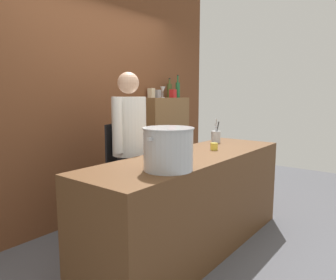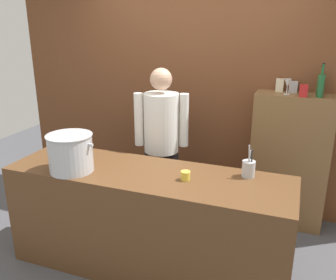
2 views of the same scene
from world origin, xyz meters
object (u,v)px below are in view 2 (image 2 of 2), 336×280
object	(u,v)px
spice_tin_red	(303,91)
chef	(161,139)
stockpot_large	(71,153)
wine_bottle_olive	(321,84)
wine_bottle_green	(321,85)
wine_glass_short	(288,84)
spice_tin_cream	(280,85)
utensil_crock	(249,168)
butter_jar	(185,176)
spice_tin_silver	(293,87)

from	to	relation	value
spice_tin_red	chef	bearing A→B (deg)	-162.15
stockpot_large	wine_bottle_olive	xyz separation A→B (m)	(1.87, 1.44, 0.45)
wine_bottle_green	spice_tin_red	xyz separation A→B (m)	(-0.14, -0.02, -0.06)
wine_glass_short	spice_tin_cream	xyz separation A→B (m)	(-0.08, 0.14, -0.04)
stockpot_large	utensil_crock	xyz separation A→B (m)	(1.38, 0.39, -0.09)
stockpot_large	utensil_crock	bearing A→B (deg)	15.76
butter_jar	spice_tin_red	xyz separation A→B (m)	(0.79, 1.11, 0.52)
wine_bottle_olive	spice_tin_red	distance (m)	0.23
chef	butter_jar	distance (m)	0.85
stockpot_large	spice_tin_red	size ratio (longest dim) A/B	3.83
wine_glass_short	spice_tin_cream	distance (m)	0.16
spice_tin_red	butter_jar	bearing A→B (deg)	-125.37
wine_bottle_green	wine_glass_short	size ratio (longest dim) A/B	2.10
wine_bottle_green	wine_glass_short	world-z (taller)	wine_bottle_green
wine_bottle_green	utensil_crock	bearing A→B (deg)	-118.35
chef	wine_bottle_olive	distance (m)	1.62
wine_bottle_green	spice_tin_cream	size ratio (longest dim) A/B	2.47
utensil_crock	wine_glass_short	bearing A→B (deg)	78.34
utensil_crock	butter_jar	distance (m)	0.50
stockpot_large	wine_bottle_green	world-z (taller)	wine_bottle_green
stockpot_large	wine_bottle_green	xyz separation A→B (m)	(1.86, 1.29, 0.46)
butter_jar	spice_tin_silver	distance (m)	1.57
butter_jar	wine_bottle_green	distance (m)	1.58
chef	spice_tin_cream	distance (m)	1.30
chef	wine_bottle_green	xyz separation A→B (m)	(1.41, 0.43, 0.55)
stockpot_large	spice_tin_silver	world-z (taller)	spice_tin_silver
chef	wine_bottle_green	bearing A→B (deg)	-179.56
wine_glass_short	spice_tin_silver	bearing A→B (deg)	69.47
wine_bottle_olive	spice_tin_cream	xyz separation A→B (m)	(-0.37, 0.02, -0.04)
butter_jar	wine_bottle_olive	distance (m)	1.69
spice_tin_silver	spice_tin_red	bearing A→B (deg)	-63.63
spice_tin_silver	utensil_crock	bearing A→B (deg)	-102.86
spice_tin_cream	spice_tin_silver	size ratio (longest dim) A/B	1.18
butter_jar	spice_tin_cream	world-z (taller)	spice_tin_cream
wine_glass_short	wine_bottle_green	bearing A→B (deg)	-6.34
stockpot_large	chef	bearing A→B (deg)	62.04
chef	butter_jar	xyz separation A→B (m)	(0.48, -0.70, -0.03)
wine_bottle_green	spice_tin_red	world-z (taller)	wine_bottle_green
spice_tin_cream	spice_tin_silver	xyz separation A→B (m)	(0.13, 0.00, -0.01)
stockpot_large	spice_tin_silver	xyz separation A→B (m)	(1.62, 1.46, 0.40)
stockpot_large	utensil_crock	distance (m)	1.43
chef	utensil_crock	bearing A→B (deg)	136.46
spice_tin_red	spice_tin_silver	bearing A→B (deg)	116.37
wine_bottle_olive	spice_tin_silver	xyz separation A→B (m)	(-0.24, 0.02, -0.05)
utensil_crock	spice_tin_red	size ratio (longest dim) A/B	2.37
butter_jar	chef	bearing A→B (deg)	124.15
utensil_crock	chef	bearing A→B (deg)	153.06
stockpot_large	wine_glass_short	xyz separation A→B (m)	(1.57, 1.32, 0.45)
chef	spice_tin_silver	xyz separation A→B (m)	(1.17, 0.60, 0.49)
utensil_crock	spice_tin_cream	bearing A→B (deg)	83.87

